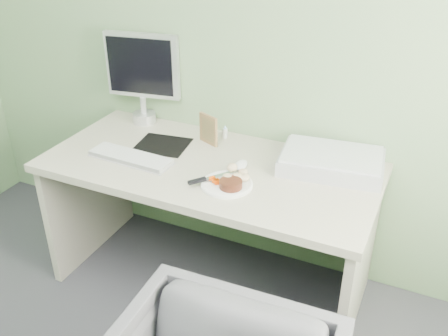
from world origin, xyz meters
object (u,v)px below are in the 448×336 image
at_px(plate, 227,184).
at_px(scanner, 332,162).
at_px(monitor, 143,73).
at_px(desk, 210,197).

height_order(plate, scanner, scanner).
relative_size(plate, monitor, 0.46).
bearing_deg(plate, desk, 137.72).
height_order(desk, monitor, monitor).
bearing_deg(desk, plate, -42.28).
bearing_deg(plate, monitor, 147.17).
bearing_deg(scanner, desk, -166.85).
height_order(desk, plate, plate).
distance_m(desk, monitor, 0.78).
relative_size(scanner, monitor, 0.94).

